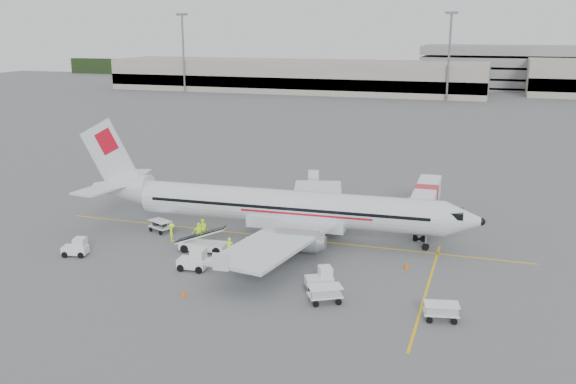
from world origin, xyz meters
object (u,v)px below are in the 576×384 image
Objects in this scene: tug_mid at (192,259)px; jet_bridge at (426,206)px; tug_aft at (75,247)px; belt_loader at (203,235)px; tug_fore at (319,277)px; aircraft at (288,185)px.

jet_bridge is at bearing 44.40° from tug_mid.
jet_bridge is at bearing 20.62° from tug_aft.
jet_bridge reaches higher than belt_loader.
jet_bridge is at bearing 34.20° from belt_loader.
jet_bridge reaches higher than tug_fore.
belt_loader is 4.39m from tug_mid.
tug_mid is (-16.08, -17.90, -1.03)m from jet_bridge.
tug_aft is at bearing -160.16° from belt_loader.
tug_mid reaches higher than tug_fore.
tug_fore is (5.73, -10.09, -4.23)m from aircraft.
belt_loader is at bearing -138.39° from aircraft.
belt_loader is (-17.14, -13.68, -0.47)m from jet_bridge.
tug_fore is 1.00× the size of tug_aft.
tug_fore is at bearing -62.85° from aircraft.
aircraft reaches higher than tug_aft.
belt_loader is at bearing 100.48° from tug_mid.
tug_aft is (-26.90, -18.07, -1.12)m from jet_bridge.
belt_loader is at bearing -142.67° from jet_bridge.
tug_fore is at bearing -5.17° from tug_mid.
aircraft is 11.65m from tug_mid.
aircraft reaches higher than belt_loader.
belt_loader reaches higher than tug_aft.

